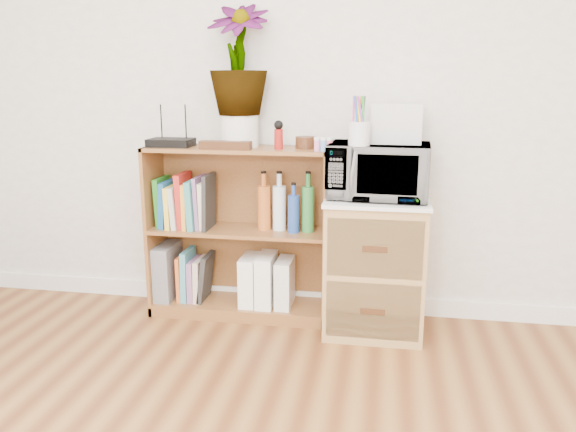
# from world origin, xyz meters

# --- Properties ---
(skirting_board) EXTENTS (4.00, 0.02, 0.10)m
(skirting_board) POSITION_xyz_m (0.00, 2.24, 0.05)
(skirting_board) COLOR white
(skirting_board) RESTS_ON ground
(bookshelf) EXTENTS (1.00, 0.30, 0.95)m
(bookshelf) POSITION_xyz_m (-0.35, 2.10, 0.47)
(bookshelf) COLOR brown
(bookshelf) RESTS_ON ground
(wicker_unit) EXTENTS (0.50, 0.45, 0.70)m
(wicker_unit) POSITION_xyz_m (0.40, 2.02, 0.35)
(wicker_unit) COLOR #9E7542
(wicker_unit) RESTS_ON ground
(microwave) EXTENTS (0.51, 0.36, 0.27)m
(microwave) POSITION_xyz_m (0.40, 2.02, 0.86)
(microwave) COLOR white
(microwave) RESTS_ON wicker_unit
(pen_cup) EXTENTS (0.10, 0.10, 0.11)m
(pen_cup) POSITION_xyz_m (0.30, 1.90, 1.05)
(pen_cup) COLOR silver
(pen_cup) RESTS_ON microwave
(small_appliance) EXTENTS (0.24, 0.20, 0.19)m
(small_appliance) POSITION_xyz_m (0.48, 2.07, 1.09)
(small_appliance) COLOR silver
(small_appliance) RESTS_ON microwave
(router) EXTENTS (0.23, 0.16, 0.04)m
(router) POSITION_xyz_m (-0.72, 2.08, 0.97)
(router) COLOR black
(router) RESTS_ON bookshelf
(white_bowl) EXTENTS (0.13, 0.13, 0.03)m
(white_bowl) POSITION_xyz_m (-0.50, 2.07, 0.97)
(white_bowl) COLOR white
(white_bowl) RESTS_ON bookshelf
(plant_pot) EXTENTS (0.20, 0.20, 0.17)m
(plant_pot) POSITION_xyz_m (-0.34, 2.12, 1.04)
(plant_pot) COLOR silver
(plant_pot) RESTS_ON bookshelf
(potted_plant) EXTENTS (0.32, 0.32, 0.57)m
(potted_plant) POSITION_xyz_m (-0.34, 2.12, 1.40)
(potted_plant) COLOR #407F32
(potted_plant) RESTS_ON plant_pot
(trinket_box) EXTENTS (0.27, 0.07, 0.04)m
(trinket_box) POSITION_xyz_m (-0.39, 2.00, 0.97)
(trinket_box) COLOR #34190E
(trinket_box) RESTS_ON bookshelf
(kokeshi_doll) EXTENTS (0.05, 0.05, 0.10)m
(kokeshi_doll) POSITION_xyz_m (-0.12, 2.06, 1.00)
(kokeshi_doll) COLOR maroon
(kokeshi_doll) RESTS_ON bookshelf
(wooden_bowl) EXTENTS (0.11, 0.11, 0.06)m
(wooden_bowl) POSITION_xyz_m (0.02, 2.11, 0.98)
(wooden_bowl) COLOR #341B0E
(wooden_bowl) RESTS_ON bookshelf
(paint_jars) EXTENTS (0.12, 0.04, 0.06)m
(paint_jars) POSITION_xyz_m (0.12, 2.01, 0.98)
(paint_jars) COLOR pink
(paint_jars) RESTS_ON bookshelf
(file_box) EXTENTS (0.09, 0.25, 0.31)m
(file_box) POSITION_xyz_m (-0.78, 2.10, 0.23)
(file_box) COLOR slate
(file_box) RESTS_ON bookshelf
(magazine_holder_left) EXTENTS (0.09, 0.22, 0.28)m
(magazine_holder_left) POSITION_xyz_m (-0.29, 2.09, 0.21)
(magazine_holder_left) COLOR white
(magazine_holder_left) RESTS_ON bookshelf
(magazine_holder_mid) EXTENTS (0.09, 0.23, 0.29)m
(magazine_holder_mid) POSITION_xyz_m (-0.20, 2.09, 0.21)
(magazine_holder_mid) COLOR white
(magazine_holder_mid) RESTS_ON bookshelf
(magazine_holder_right) EXTENTS (0.08, 0.21, 0.27)m
(magazine_holder_right) POSITION_xyz_m (-0.09, 2.09, 0.20)
(magazine_holder_right) COLOR silver
(magazine_holder_right) RESTS_ON bookshelf
(cookbooks) EXTENTS (0.32, 0.20, 0.30)m
(cookbooks) POSITION_xyz_m (-0.65, 2.10, 0.63)
(cookbooks) COLOR #268222
(cookbooks) RESTS_ON bookshelf
(liquor_bottles) EXTENTS (0.31, 0.07, 0.32)m
(liquor_bottles) POSITION_xyz_m (-0.09, 2.10, 0.65)
(liquor_bottles) COLOR #C26124
(liquor_bottles) RESTS_ON bookshelf
(lower_books) EXTENTS (0.18, 0.19, 0.29)m
(lower_books) POSITION_xyz_m (-0.62, 2.10, 0.20)
(lower_books) COLOR orange
(lower_books) RESTS_ON bookshelf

